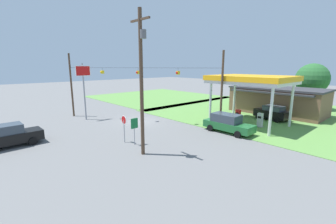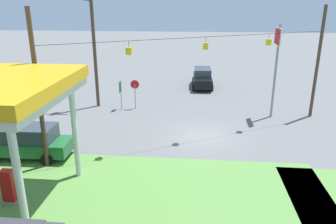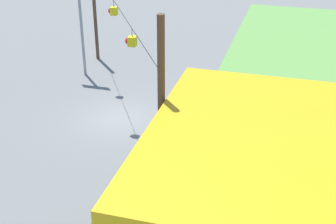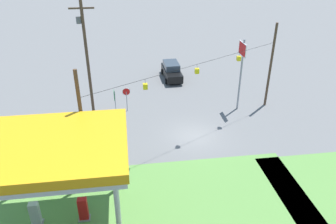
{
  "view_description": "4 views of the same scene",
  "coord_description": "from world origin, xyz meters",
  "px_view_note": "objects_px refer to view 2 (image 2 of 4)",
  "views": [
    {
      "loc": [
        22.67,
        -15.78,
        6.84
      ],
      "look_at": [
        3.19,
        1.95,
        1.39
      ],
      "focal_mm": 24.0,
      "sensor_mm": 36.0,
      "label": 1
    },
    {
      "loc": [
        0.37,
        20.54,
        8.67
      ],
      "look_at": [
        2.09,
        2.54,
        2.53
      ],
      "focal_mm": 35.0,
      "sensor_mm": 36.0,
      "label": 2
    },
    {
      "loc": [
        21.5,
        8.87,
        12.06
      ],
      "look_at": [
        2.05,
        3.39,
        1.85
      ],
      "focal_mm": 50.0,
      "sensor_mm": 36.0,
      "label": 3
    },
    {
      "loc": [
        5.63,
        23.79,
        15.22
      ],
      "look_at": [
        2.45,
        1.03,
        3.09
      ],
      "focal_mm": 35.0,
      "sensor_mm": 36.0,
      "label": 4
    }
  ],
  "objects_px": {
    "car_on_crossroad": "(202,78)",
    "stop_sign_roadside": "(135,88)",
    "route_sign": "(121,90)",
    "stop_sign_overhead": "(277,53)",
    "utility_pole_main": "(93,36)",
    "fuel_pump_near": "(9,187)",
    "car_at_pumps_front": "(27,142)"
  },
  "relations": [
    {
      "from": "car_on_crossroad",
      "to": "route_sign",
      "type": "xyz_separation_m",
      "value": [
        6.84,
        8.37,
        0.71
      ]
    },
    {
      "from": "route_sign",
      "to": "car_on_crossroad",
      "type": "bearing_deg",
      "value": -129.25
    },
    {
      "from": "stop_sign_roadside",
      "to": "utility_pole_main",
      "type": "height_order",
      "value": "utility_pole_main"
    },
    {
      "from": "utility_pole_main",
      "to": "fuel_pump_near",
      "type": "bearing_deg",
      "value": 91.49
    },
    {
      "from": "stop_sign_roadside",
      "to": "stop_sign_overhead",
      "type": "xyz_separation_m",
      "value": [
        -11.01,
        1.05,
        3.19
      ]
    },
    {
      "from": "stop_sign_roadside",
      "to": "utility_pole_main",
      "type": "relative_size",
      "value": 0.23
    },
    {
      "from": "fuel_pump_near",
      "to": "car_at_pumps_front",
      "type": "height_order",
      "value": "car_at_pumps_front"
    },
    {
      "from": "fuel_pump_near",
      "to": "route_sign",
      "type": "relative_size",
      "value": 0.67
    },
    {
      "from": "stop_sign_overhead",
      "to": "utility_pole_main",
      "type": "height_order",
      "value": "utility_pole_main"
    },
    {
      "from": "stop_sign_roadside",
      "to": "route_sign",
      "type": "bearing_deg",
      "value": -164.05
    },
    {
      "from": "car_at_pumps_front",
      "to": "utility_pole_main",
      "type": "xyz_separation_m",
      "value": [
        -1.07,
        -10.05,
        5.04
      ]
    },
    {
      "from": "car_at_pumps_front",
      "to": "stop_sign_overhead",
      "type": "xyz_separation_m",
      "value": [
        -15.49,
        -8.61,
        4.02
      ]
    },
    {
      "from": "fuel_pump_near",
      "to": "utility_pole_main",
      "type": "distance_m",
      "value": 15.43
    },
    {
      "from": "fuel_pump_near",
      "to": "route_sign",
      "type": "bearing_deg",
      "value": -97.74
    },
    {
      "from": "stop_sign_roadside",
      "to": "stop_sign_overhead",
      "type": "distance_m",
      "value": 11.51
    },
    {
      "from": "car_at_pumps_front",
      "to": "stop_sign_roadside",
      "type": "relative_size",
      "value": 2.09
    },
    {
      "from": "route_sign",
      "to": "car_at_pumps_front",
      "type": "bearing_deg",
      "value": 70.38
    },
    {
      "from": "fuel_pump_near",
      "to": "stop_sign_roadside",
      "type": "relative_size",
      "value": 0.65
    },
    {
      "from": "car_at_pumps_front",
      "to": "stop_sign_roadside",
      "type": "height_order",
      "value": "stop_sign_roadside"
    },
    {
      "from": "stop_sign_overhead",
      "to": "utility_pole_main",
      "type": "bearing_deg",
      "value": -5.71
    },
    {
      "from": "fuel_pump_near",
      "to": "stop_sign_roadside",
      "type": "xyz_separation_m",
      "value": [
        -3.03,
        -14.11,
        1.05
      ]
    },
    {
      "from": "fuel_pump_near",
      "to": "car_on_crossroad",
      "type": "bearing_deg",
      "value": -111.47
    },
    {
      "from": "route_sign",
      "to": "utility_pole_main",
      "type": "relative_size",
      "value": 0.22
    },
    {
      "from": "route_sign",
      "to": "fuel_pump_near",
      "type": "bearing_deg",
      "value": 82.26
    },
    {
      "from": "car_at_pumps_front",
      "to": "route_sign",
      "type": "distance_m",
      "value": 9.93
    },
    {
      "from": "car_on_crossroad",
      "to": "stop_sign_roadside",
      "type": "height_order",
      "value": "stop_sign_roadside"
    },
    {
      "from": "car_at_pumps_front",
      "to": "stop_sign_overhead",
      "type": "height_order",
      "value": "stop_sign_overhead"
    },
    {
      "from": "stop_sign_roadside",
      "to": "route_sign",
      "type": "xyz_separation_m",
      "value": [
        1.15,
        0.33,
        -0.1
      ]
    },
    {
      "from": "fuel_pump_near",
      "to": "car_on_crossroad",
      "type": "xyz_separation_m",
      "value": [
        -8.71,
        -22.15,
        0.23
      ]
    },
    {
      "from": "fuel_pump_near",
      "to": "route_sign",
      "type": "distance_m",
      "value": 13.94
    },
    {
      "from": "stop_sign_roadside",
      "to": "route_sign",
      "type": "relative_size",
      "value": 1.04
    },
    {
      "from": "utility_pole_main",
      "to": "stop_sign_roadside",
      "type": "bearing_deg",
      "value": 173.4
    }
  ]
}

